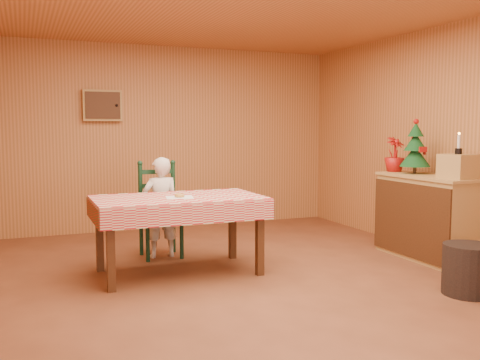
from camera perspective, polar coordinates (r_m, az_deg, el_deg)
name	(u,v)px	position (r m, az deg, el deg)	size (l,w,h in m)	color
ground	(248,282)	(5.12, 0.86, -10.85)	(6.00, 6.00, 0.00)	brown
cabin_walls	(227,90)	(5.42, -1.37, 9.58)	(5.10, 6.05, 2.65)	#BA7943
dining_table	(178,205)	(5.32, -6.61, -2.67)	(1.66, 0.96, 0.77)	#482713
ladder_chair	(160,212)	(6.10, -8.57, -3.38)	(0.44, 0.40, 1.08)	black
seated_child	(161,207)	(6.04, -8.45, -2.90)	(0.41, 0.27, 1.12)	white
napkin	(179,197)	(5.26, -6.47, -1.84)	(0.26, 0.26, 0.00)	white
donut	(179,195)	(5.26, -6.48, -1.64)	(0.10, 0.10, 0.03)	gold
shelf_unit	(428,217)	(6.26, 19.40, -3.76)	(0.54, 1.24, 0.93)	tan
crate	(458,166)	(5.91, 22.22, 1.36)	(0.30, 0.30, 0.25)	tan
christmas_tree	(415,149)	(6.38, 18.20, 3.18)	(0.34, 0.34, 0.62)	#482713
flower_arrangement	(394,154)	(6.59, 16.15, 2.65)	(0.23, 0.23, 0.41)	#A0110E
candle_set	(459,148)	(5.90, 22.29, 3.19)	(0.07, 0.07, 0.22)	black
storage_bin	(469,269)	(5.11, 23.20, -8.77)	(0.44, 0.44, 0.44)	black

